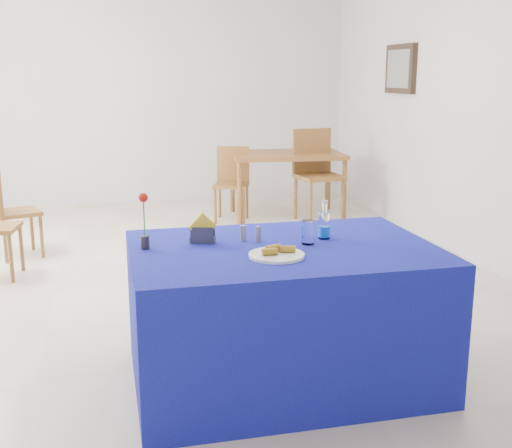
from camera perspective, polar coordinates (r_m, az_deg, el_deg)
The scene contains 17 objects.
floor at distance 5.26m, azimuth -5.22°, elevation -5.12°, with size 7.00×7.00×0.00m, color beige.
room_shell at distance 5.00m, azimuth -5.65°, elevation 14.28°, with size 7.00×7.00×7.00m.
picture_frame at distance 7.27m, azimuth 12.74°, elevation 13.30°, with size 0.06×0.64×0.52m, color black.
picture_art at distance 7.26m, azimuth 12.55°, elevation 13.31°, with size 0.02×0.52×0.40m, color #998C66.
plate at distance 3.20m, azimuth 1.84°, elevation -2.78°, with size 0.28×0.28×0.01m, color white.
drinking_glass at distance 3.43m, azimuth 4.65°, elevation -0.73°, with size 0.07×0.07×0.13m, color white.
salt_shaker at distance 3.50m, azimuth -1.14°, elevation -0.81°, with size 0.03×0.03×0.09m, color slate.
pepper_shaker at distance 3.48m, azimuth 0.18°, elevation -0.89°, with size 0.03×0.03×0.09m, color slate.
blue_table at distance 3.51m, azimuth 2.38°, elevation -7.98°, with size 1.60×1.10×0.76m.
water_bottle at distance 3.55m, azimuth 6.09°, elevation -0.18°, with size 0.07×0.07×0.21m.
napkin_holder at distance 3.46m, azimuth -4.77°, elevation -0.88°, with size 0.15×0.09×0.17m.
rose_vase at distance 3.36m, azimuth -9.90°, elevation 0.17°, with size 0.05×0.05×0.30m.
oak_table at distance 7.51m, azimuth 2.75°, elevation 5.76°, with size 1.34×0.93×0.76m.
chair_bg_left at distance 7.36m, azimuth -2.14°, elevation 4.10°, with size 0.48×0.48×0.84m.
chair_bg_right at distance 7.36m, azimuth 5.33°, elevation 4.98°, with size 0.52×0.52×1.04m.
chair_win_b at distance 6.21m, azimuth -21.21°, elevation 1.49°, with size 0.48×0.48×0.84m.
banana_pieces at distance 3.21m, azimuth 1.89°, elevation -2.28°, with size 0.18×0.11×0.04m.
Camera 1 is at (-0.68, -4.95, 1.65)m, focal length 45.00 mm.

